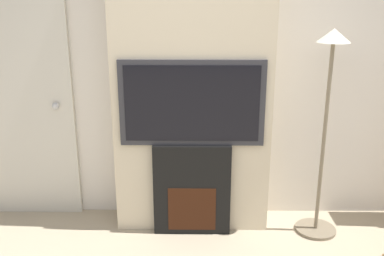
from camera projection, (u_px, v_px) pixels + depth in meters
name	position (u px, v px, depth m)	size (l,w,h in m)	color
wall_back	(193.00, 62.00, 3.54)	(6.00, 0.06, 2.70)	silver
chimney_breast	(192.00, 66.00, 3.35)	(1.25, 0.34, 2.70)	beige
fireplace	(192.00, 189.00, 3.47)	(0.62, 0.15, 0.76)	black
television	(192.00, 103.00, 3.26)	(1.11, 0.07, 0.67)	#2D2D33
floor_lamp	(327.00, 108.00, 3.26)	(0.33, 0.33, 1.65)	#726651
entry_door	(18.00, 100.00, 3.60)	(0.93, 0.09, 2.08)	beige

